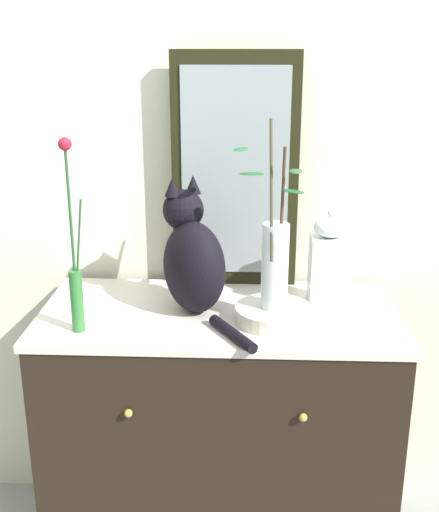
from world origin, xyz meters
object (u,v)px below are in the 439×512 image
object	(u,v)px
vase_slim_green	(75,273)
vase_glass_clear	(275,261)
sideboard	(219,436)
jar_lidded_porcelain	(329,264)
mirror_leaning	(235,173)
bowl_porcelain	(273,314)
cat_sitting	(193,259)

from	to	relation	value
vase_slim_green	vase_glass_clear	size ratio (longest dim) A/B	1.02
vase_slim_green	sideboard	bearing A→B (deg)	21.99
jar_lidded_porcelain	mirror_leaning	bearing A→B (deg)	147.48
bowl_porcelain	vase_glass_clear	world-z (taller)	vase_glass_clear
vase_slim_green	bowl_porcelain	distance (m)	0.59
sideboard	vase_slim_green	xyz separation A→B (m)	(-0.40, -0.16, 0.63)
vase_slim_green	jar_lidded_porcelain	size ratio (longest dim) A/B	1.77
sideboard	jar_lidded_porcelain	bearing A→B (deg)	9.47
vase_glass_clear	jar_lidded_porcelain	bearing A→B (deg)	36.88
sideboard	cat_sitting	size ratio (longest dim) A/B	2.48
vase_glass_clear	mirror_leaning	bearing A→B (deg)	111.06
bowl_porcelain	vase_glass_clear	bearing A→B (deg)	-172.25
mirror_leaning	cat_sitting	bearing A→B (deg)	-117.16
mirror_leaning	cat_sitting	size ratio (longest dim) A/B	1.72
sideboard	bowl_porcelain	xyz separation A→B (m)	(0.16, -0.07, 0.48)
mirror_leaning	vase_slim_green	size ratio (longest dim) A/B	1.39
mirror_leaning	jar_lidded_porcelain	size ratio (longest dim) A/B	2.46
mirror_leaning	jar_lidded_porcelain	distance (m)	0.43
vase_slim_green	vase_glass_clear	world-z (taller)	vase_glass_clear
mirror_leaning	bowl_porcelain	size ratio (longest dim) A/B	3.37
sideboard	vase_glass_clear	world-z (taller)	vase_glass_clear
sideboard	vase_slim_green	world-z (taller)	vase_slim_green
vase_slim_green	bowl_porcelain	world-z (taller)	vase_slim_green
sideboard	cat_sitting	bearing A→B (deg)	174.82
mirror_leaning	cat_sitting	xyz separation A→B (m)	(-0.12, -0.24, -0.22)
sideboard	cat_sitting	world-z (taller)	cat_sitting
sideboard	mirror_leaning	size ratio (longest dim) A/B	1.44
mirror_leaning	vase_slim_green	bearing A→B (deg)	-137.28
mirror_leaning	sideboard	bearing A→B (deg)	-99.40
jar_lidded_porcelain	cat_sitting	bearing A→B (deg)	-173.34
cat_sitting	bowl_porcelain	size ratio (longest dim) A/B	1.95
sideboard	bowl_porcelain	world-z (taller)	bowl_porcelain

